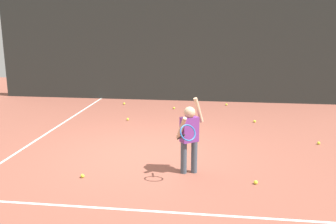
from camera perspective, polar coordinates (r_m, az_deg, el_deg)
name	(u,v)px	position (r m, az deg, el deg)	size (l,w,h in m)	color
ground_plane	(142,153)	(7.73, -3.93, -6.29)	(20.00, 20.00, 0.00)	brown
court_line_baseline	(110,208)	(5.61, -8.81, -14.33)	(9.00, 0.05, 0.00)	white
court_line_sideline	(45,134)	(9.44, -18.24, -3.27)	(0.05, 9.00, 0.00)	white
back_fence_windscreen	(173,49)	(12.74, 0.84, 9.65)	(12.19, 0.08, 3.54)	#282D2B
fence_post_0	(9,45)	(14.71, -23.14, 9.39)	(0.09, 0.09, 3.69)	slate
fence_post_1	(174,46)	(12.79, 0.88, 10.00)	(0.09, 0.09, 3.69)	slate
tennis_player	(189,134)	(6.51, 3.26, -3.35)	(0.49, 0.85, 1.35)	#3F4C59
tennis_ball_0	(319,143)	(8.88, 21.99, -4.41)	(0.07, 0.07, 0.07)	#CCE033
tennis_ball_1	(124,104)	(12.33, -6.70, 1.28)	(0.07, 0.07, 0.07)	#CCE033
tennis_ball_2	(82,176)	(6.70, -12.90, -9.46)	(0.07, 0.07, 0.07)	#CCE033
tennis_ball_3	(256,182)	(6.45, 13.22, -10.40)	(0.07, 0.07, 0.07)	#CCE033
tennis_ball_4	(174,108)	(11.61, 0.92, 0.61)	(0.07, 0.07, 0.07)	#CCE033
tennis_ball_6	(255,121)	(10.30, 13.06, -1.39)	(0.07, 0.07, 0.07)	#CCE033
tennis_ball_7	(128,119)	(10.31, -6.17, -1.11)	(0.07, 0.07, 0.07)	#CCE033
tennis_ball_8	(226,105)	(12.26, 8.89, 1.13)	(0.07, 0.07, 0.07)	#CCE033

